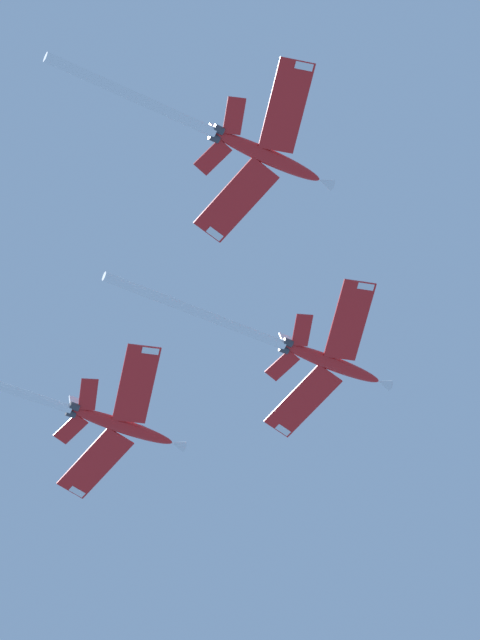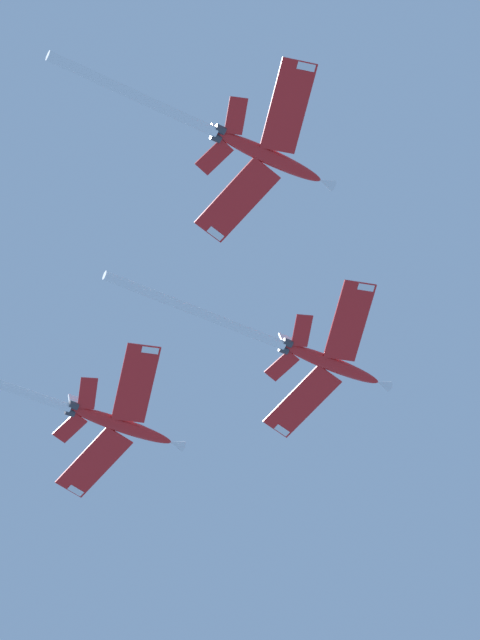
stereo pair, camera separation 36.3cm
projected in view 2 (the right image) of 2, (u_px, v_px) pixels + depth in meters
name	position (u px, v px, depth m)	size (l,w,h in m)	color
jet_lead	(291.00, 348.00, 128.66)	(23.49, 28.74, 7.88)	red
jet_left_wing	(77.00, 410.00, 128.10)	(24.10, 29.58, 8.58)	red
jet_right_wing	(231.00, 139.00, 117.27)	(21.77, 25.81, 7.95)	red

